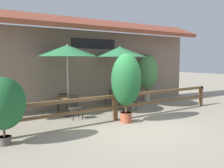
% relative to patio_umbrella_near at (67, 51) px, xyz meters
% --- Properties ---
extents(ground_plane, '(60.00, 60.00, 0.00)m').
position_rel_patio_umbrella_near_xyz_m(ground_plane, '(1.13, -2.74, -2.59)').
color(ground_plane, '#9E937F').
extents(building_facade, '(14.28, 1.49, 4.23)m').
position_rel_patio_umbrella_near_xyz_m(building_facade, '(1.14, 1.36, -0.43)').
color(building_facade, gray).
rests_on(building_facade, ground).
extents(patio_railing, '(10.40, 0.14, 0.95)m').
position_rel_patio_umbrella_near_xyz_m(patio_railing, '(1.13, -1.69, -1.90)').
color(patio_railing, brown).
rests_on(patio_railing, ground).
extents(patio_umbrella_near, '(2.42, 2.42, 2.86)m').
position_rel_patio_umbrella_near_xyz_m(patio_umbrella_near, '(0.00, 0.00, 0.00)').
color(patio_umbrella_near, '#B7B2A8').
rests_on(patio_umbrella_near, ground).
extents(dining_table_near, '(0.89, 0.89, 0.78)m').
position_rel_patio_umbrella_near_xyz_m(dining_table_near, '(-0.00, -0.00, -1.97)').
color(dining_table_near, brown).
rests_on(dining_table_near, ground).
extents(chair_near_streetside, '(0.45, 0.45, 0.84)m').
position_rel_patio_umbrella_near_xyz_m(chair_near_streetside, '(-0.01, -0.67, -2.13)').
color(chair_near_streetside, '#332D28').
rests_on(chair_near_streetside, ground).
extents(chair_near_wallside, '(0.51, 0.51, 0.84)m').
position_rel_patio_umbrella_near_xyz_m(chair_near_wallside, '(0.06, 0.67, -2.13)').
color(chair_near_wallside, '#332D28').
rests_on(chair_near_wallside, ground).
extents(patio_umbrella_middle, '(2.42, 2.42, 2.86)m').
position_rel_patio_umbrella_near_xyz_m(patio_umbrella_middle, '(2.59, 0.01, 0.00)').
color(patio_umbrella_middle, '#B7B2A8').
rests_on(patio_umbrella_middle, ground).
extents(dining_table_middle, '(0.89, 0.89, 0.78)m').
position_rel_patio_umbrella_near_xyz_m(dining_table_middle, '(2.59, 0.01, -1.97)').
color(dining_table_middle, brown).
rests_on(dining_table_middle, ground).
extents(chair_middle_streetside, '(0.43, 0.43, 0.84)m').
position_rel_patio_umbrella_near_xyz_m(chair_middle_streetside, '(2.60, -0.68, -2.13)').
color(chair_middle_streetside, '#332D28').
rests_on(chair_middle_streetside, ground).
extents(chair_middle_wallside, '(0.46, 0.46, 0.84)m').
position_rel_patio_umbrella_near_xyz_m(chair_middle_wallside, '(2.60, 0.71, -2.13)').
color(chair_middle_wallside, '#332D28').
rests_on(chair_middle_wallside, ground).
extents(potted_plant_broad_leaf, '(1.18, 1.06, 1.81)m').
position_rel_patio_umbrella_near_xyz_m(potted_plant_broad_leaf, '(-2.87, -2.26, -1.50)').
color(potted_plant_broad_leaf, '#564C47').
rests_on(potted_plant_broad_leaf, ground).
extents(potted_plant_small_flowering, '(1.11, 1.00, 2.46)m').
position_rel_patio_umbrella_near_xyz_m(potted_plant_small_flowering, '(1.23, -2.23, -1.10)').
color(potted_plant_small_flowering, '#9E4C33').
rests_on(potted_plant_small_flowering, ground).
extents(potted_plant_tall_tropical, '(1.18, 1.06, 2.52)m').
position_rel_patio_umbrella_near_xyz_m(potted_plant_tall_tropical, '(5.03, 0.81, -1.03)').
color(potted_plant_tall_tropical, '#B7AD99').
rests_on(potted_plant_tall_tropical, ground).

